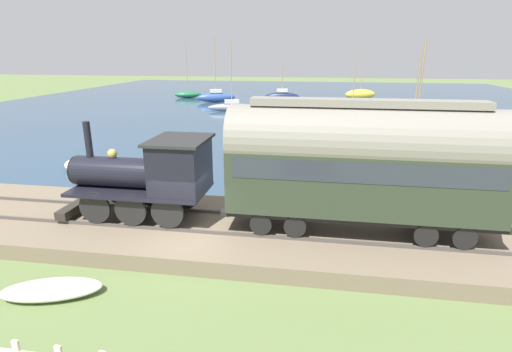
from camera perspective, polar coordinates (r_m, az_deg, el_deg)
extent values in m
plane|color=#607542|center=(14.70, -9.66, -10.13)|extent=(200.00, 200.00, 0.00)
cube|color=#2D4760|center=(57.12, 4.85, 10.52)|extent=(80.00, 80.00, 0.01)
cube|color=#756651|center=(15.49, -8.44, -7.43)|extent=(5.78, 56.00, 0.56)
cube|color=#4C4742|center=(14.54, -9.61, -7.72)|extent=(0.07, 54.88, 0.12)
cube|color=#4C4742|center=(16.17, -7.50, -4.97)|extent=(0.07, 54.88, 0.12)
cylinder|color=black|center=(14.53, -12.55, -5.09)|extent=(0.12, 1.20, 1.20)
cylinder|color=black|center=(16.16, -10.13, -2.61)|extent=(0.12, 1.20, 1.20)
cylinder|color=black|center=(15.09, -17.47, -4.64)|extent=(0.12, 1.20, 1.20)
cylinder|color=black|center=(16.66, -14.65, -2.30)|extent=(0.12, 1.20, 1.20)
cylinder|color=black|center=(15.75, -22.01, -4.20)|extent=(0.12, 1.20, 1.20)
cylinder|color=black|center=(17.26, -18.87, -2.00)|extent=(0.12, 1.20, 1.20)
cube|color=black|center=(15.71, -16.13, -1.78)|extent=(2.37, 5.05, 0.12)
cylinder|color=black|center=(15.98, -19.60, 0.57)|extent=(1.13, 3.03, 1.13)
cylinder|color=black|center=(16.78, -24.26, 0.80)|extent=(1.08, 0.08, 1.08)
cylinder|color=black|center=(16.15, -22.87, 4.89)|extent=(0.26, 0.26, 1.32)
sphere|color=tan|center=(15.80, -19.85, 3.02)|extent=(0.36, 0.36, 0.36)
cube|color=black|center=(14.80, -10.69, 1.41)|extent=(2.27, 1.77, 1.83)
cube|color=#282828|center=(14.57, -10.90, 5.07)|extent=(2.47, 2.01, 0.10)
cube|color=#2D2823|center=(17.35, -24.22, -4.01)|extent=(2.17, 0.44, 0.32)
cylinder|color=black|center=(14.43, 27.66, -7.87)|extent=(0.12, 0.76, 0.76)
cylinder|color=black|center=(16.07, 25.68, -5.09)|extent=(0.12, 0.76, 0.76)
cylinder|color=black|center=(14.09, 23.11, -7.83)|extent=(0.12, 0.76, 0.76)
cylinder|color=black|center=(15.77, 21.60, -4.98)|extent=(0.12, 0.76, 0.76)
cylinder|color=black|center=(13.67, 5.58, -7.21)|extent=(0.12, 0.76, 0.76)
cylinder|color=black|center=(15.39, 6.07, -4.34)|extent=(0.12, 0.76, 0.76)
cylinder|color=black|center=(13.78, 0.69, -6.92)|extent=(0.12, 0.76, 0.76)
cylinder|color=black|center=(15.49, 1.73, -4.10)|extent=(0.12, 0.76, 0.76)
cube|color=black|center=(14.46, 14.27, -4.95)|extent=(1.94, 9.37, 0.16)
cube|color=#2D3828|center=(14.03, 14.66, -0.03)|extent=(2.16, 8.99, 2.44)
cube|color=#2D333D|center=(13.91, 14.79, 1.64)|extent=(2.19, 8.43, 0.68)
cylinder|color=gray|center=(13.73, 15.05, 4.83)|extent=(2.27, 8.99, 2.27)
cube|color=gray|center=(13.52, 15.46, 10.02)|extent=(0.76, 7.49, 0.24)
ellipsoid|color=white|center=(43.98, 13.53, 8.69)|extent=(2.57, 6.36, 0.92)
cylinder|color=#9E8460|center=(43.62, 13.86, 13.21)|extent=(0.10, 0.10, 6.05)
ellipsoid|color=gold|center=(61.39, 14.66, 11.21)|extent=(3.32, 4.99, 1.48)
cylinder|color=#9E8460|center=(61.12, 14.96, 15.07)|extent=(0.10, 0.10, 6.82)
ellipsoid|color=#335199|center=(56.70, -5.74, 11.11)|extent=(3.15, 5.43, 1.28)
cylinder|color=#9E8460|center=(56.40, -5.88, 15.40)|extent=(0.10, 0.10, 7.21)
cube|color=silver|center=(56.61, -5.77, 11.98)|extent=(1.32, 1.77, 0.45)
ellipsoid|color=#192347|center=(55.42, 3.73, 11.11)|extent=(1.79, 4.97, 1.47)
cylinder|color=#9E8460|center=(55.19, 3.79, 13.98)|extent=(0.10, 0.10, 4.10)
cube|color=silver|center=(55.33, 3.75, 12.10)|extent=(0.88, 1.54, 0.45)
ellipsoid|color=black|center=(21.40, 21.01, -0.84)|extent=(1.95, 4.58, 0.92)
cylinder|color=#9E8460|center=(20.64, 22.11, 8.80)|extent=(0.10, 0.10, 6.36)
ellipsoid|color=gray|center=(47.83, -3.46, 9.78)|extent=(2.42, 5.75, 0.89)
cylinder|color=#9E8460|center=(47.47, -3.55, 14.60)|extent=(0.10, 0.10, 7.16)
cube|color=silver|center=(47.75, -3.48, 10.58)|extent=(1.03, 1.80, 0.45)
ellipsoid|color=#236B42|center=(62.74, -9.71, 11.42)|extent=(3.04, 4.32, 1.01)
cylinder|color=#9E8460|center=(62.47, -9.91, 15.12)|extent=(0.10, 0.10, 7.10)
ellipsoid|color=#1E707A|center=(29.70, 21.16, 4.17)|extent=(3.39, 5.48, 1.08)
cylinder|color=#9E8460|center=(29.20, 21.87, 10.44)|extent=(0.10, 0.10, 5.48)
ellipsoid|color=silver|center=(21.36, 5.57, -0.46)|extent=(2.54, 1.99, 0.43)
ellipsoid|color=beige|center=(26.15, -24.55, 1.43)|extent=(2.41, 2.20, 0.50)
ellipsoid|color=silver|center=(13.22, -27.16, -14.23)|extent=(1.88, 3.00, 0.44)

